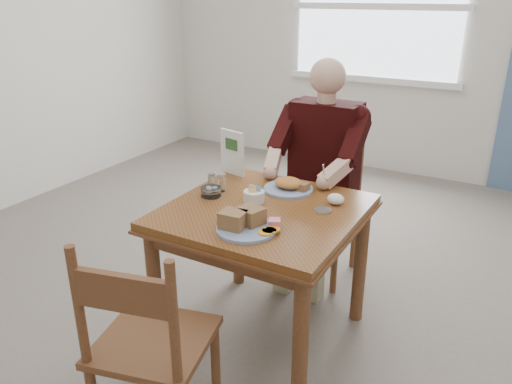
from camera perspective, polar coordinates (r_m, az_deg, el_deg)
The scene contains 16 objects.
floor at distance 2.82m, azimuth 0.80°, elevation -15.89°, with size 6.00×6.00×0.00m, color #666053.
wall_back at distance 5.08m, azimuth 18.12°, elevation 17.19°, with size 5.50×5.50×0.00m, color beige.
lemon_wedge at distance 2.26m, azimuth -3.86°, elevation -3.39°, with size 0.05×0.04×0.03m, color yellow.
napkin at distance 2.50m, azimuth 9.10°, elevation -0.80°, with size 0.09×0.07×0.05m, color white.
metal_dish at distance 2.41m, azimuth 7.64°, elevation -2.10°, with size 0.08×0.08×0.01m, color silver.
window at distance 5.14m, azimuth 13.72°, elevation 19.91°, with size 1.72×0.04×1.42m.
table at distance 2.48m, azimuth 0.88°, elevation -4.17°, with size 0.92×0.92×0.75m.
chair_far at distance 3.21m, azimuth 7.69°, elevation -1.24°, with size 0.42×0.42×0.95m.
chair_near at distance 2.03m, azimuth -12.17°, elevation -16.84°, with size 0.51×0.51×0.95m.
diner at distance 3.01m, azimuth 7.36°, elevation 3.98°, with size 0.53×0.56×1.39m.
near_plate at distance 2.21m, azimuth -1.20°, elevation -3.50°, with size 0.30×0.29×0.09m.
far_plate at distance 2.64m, azimuth 3.85°, elevation 0.72°, with size 0.29×0.29×0.07m.
caddy at distance 2.50m, azimuth -0.23°, elevation -0.47°, with size 0.11×0.11×0.08m.
shakers at distance 2.64m, azimuth -4.53°, elevation 1.19°, with size 0.11×0.06×0.10m.
creamer at distance 2.58m, azimuth -5.16°, elevation 0.07°, with size 0.11×0.11×0.05m.
menu at distance 2.85m, azimuth -2.73°, elevation 4.56°, with size 0.17×0.05×0.26m.
Camera 1 is at (1.06, -1.96, 1.73)m, focal length 35.00 mm.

